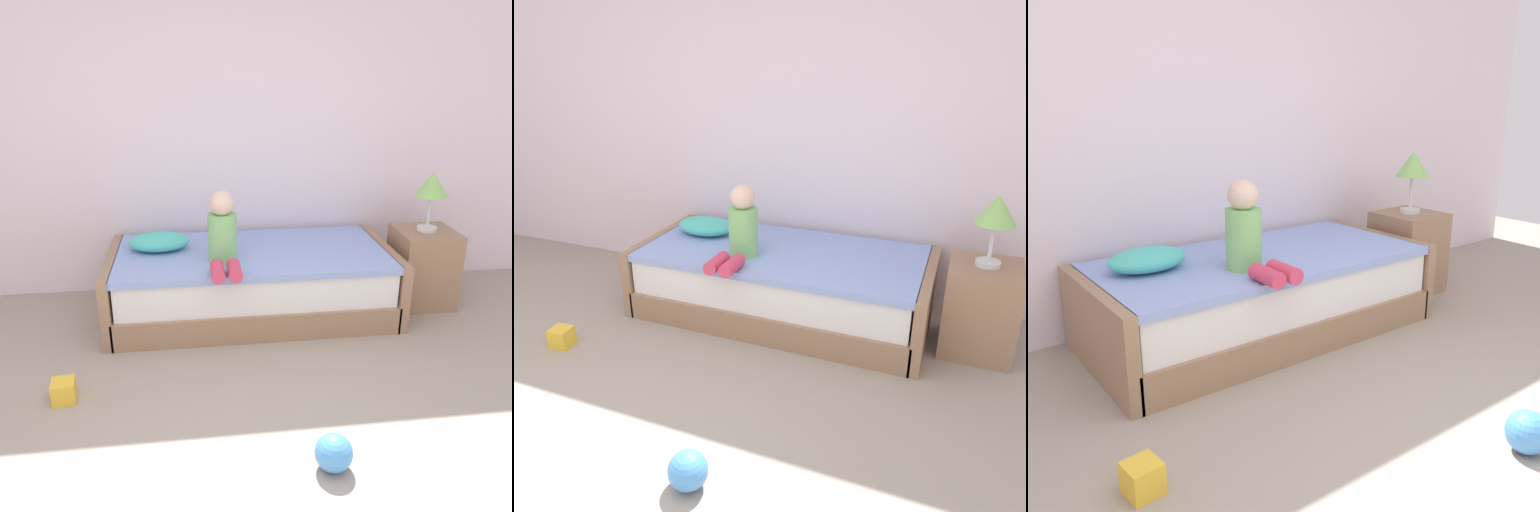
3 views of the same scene
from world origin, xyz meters
TOP-DOWN VIEW (x-y plane):
  - wall_rear at (0.00, 2.60)m, footprint 7.20×0.10m
  - bed at (0.24, 2.00)m, footprint 2.11×1.00m
  - nightstand at (1.59, 1.99)m, footprint 0.44×0.44m
  - table_lamp at (1.59, 1.99)m, footprint 0.24×0.24m
  - child_figure at (0.01, 1.77)m, footprint 0.20×0.51m
  - pillow at (-0.44, 2.10)m, footprint 0.44×0.30m
  - toy_ball at (0.42, 0.30)m, footprint 0.18×0.18m
  - toy_block at (-0.96, 1.02)m, footprint 0.14×0.14m

SIDE VIEW (x-z plane):
  - toy_block at x=-0.96m, z-range 0.00..0.13m
  - toy_ball at x=0.42m, z-range 0.00..0.18m
  - bed at x=0.24m, z-range 0.00..0.50m
  - nightstand at x=1.59m, z-range 0.00..0.60m
  - pillow at x=-0.44m, z-range 0.50..0.63m
  - child_figure at x=0.01m, z-range 0.45..0.96m
  - table_lamp at x=1.59m, z-range 0.71..1.16m
  - wall_rear at x=0.00m, z-range 0.00..2.90m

